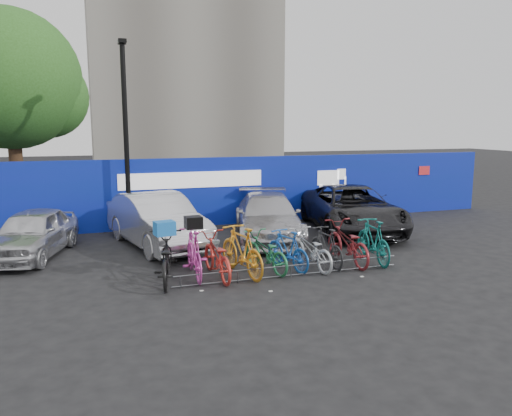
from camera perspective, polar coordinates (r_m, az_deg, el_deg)
name	(u,v)px	position (r m, az deg, el deg)	size (l,w,h in m)	color
ground	(282,270)	(12.37, 2.93, -7.10)	(100.00, 100.00, 0.00)	black
hoarding	(220,191)	(17.73, -4.11, 1.94)	(22.00, 0.18, 2.40)	#0A2296
tree	(17,83)	(21.27, -25.68, 12.74)	(5.40, 5.20, 7.80)	#382314
lamppost	(126,133)	(16.46, -14.65, 8.30)	(0.25, 0.50, 6.11)	black
bike_rack	(291,270)	(11.79, 4.01, -7.13)	(5.60, 0.03, 0.30)	#595B60
car_0	(32,233)	(14.73, -24.21, -2.63)	(1.53, 3.81, 1.30)	#BABBBF
car_1	(157,221)	(14.82, -11.23, -1.42)	(1.63, 4.68, 1.54)	#B7B7BD
car_2	(268,217)	(15.56, 1.37, -1.02)	(1.93, 4.75, 1.38)	#B4B3B9
car_3	(352,209)	(16.95, 10.90, -0.09)	(2.51, 5.44, 1.51)	black
bike_0	(165,259)	(11.45, -10.31, -5.75)	(0.73, 2.09, 1.10)	black
bike_1	(194,253)	(11.73, -7.10, -5.13)	(0.55, 1.95, 1.17)	#D53FA8
bike_2	(216,256)	(11.66, -4.56, -5.52)	(0.69, 1.97, 1.04)	red
bike_3	(242,251)	(11.79, -1.65, -4.90)	(0.56, 2.00, 1.20)	orange
bike_4	(266,252)	(12.16, 1.10, -5.06)	(0.63, 1.81, 0.95)	#217244
bike_5	(288,250)	(12.31, 3.64, -4.78)	(0.47, 1.66, 1.00)	blue
bike_6	(310,250)	(12.44, 6.23, -4.76)	(0.64, 1.83, 0.96)	#AAADB2
bike_7	(326,246)	(12.74, 8.06, -4.37)	(0.47, 1.66, 1.00)	#28282A
bike_8	(347,243)	(13.00, 10.38, -3.96)	(0.72, 2.06, 1.08)	maroon
bike_9	(373,241)	(13.25, 13.24, -3.67)	(0.54, 1.90, 1.14)	#126C66
cargo_crate	(164,228)	(11.29, -10.42, -2.29)	(0.44, 0.33, 0.31)	blue
cargo_topcase	(193,222)	(11.56, -7.17, -1.65)	(0.38, 0.34, 0.28)	black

